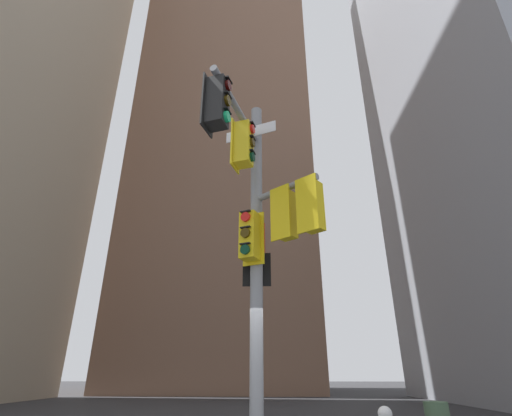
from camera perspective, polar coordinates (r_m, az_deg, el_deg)
name	(u,v)px	position (r m, az deg, el deg)	size (l,w,h in m)	color
building_mid_block	(228,161)	(38.45, -4.23, 7.18)	(15.08, 15.08, 42.25)	brown
signal_pole_assembly	(259,213)	(7.61, 0.47, -0.70)	(2.25, 2.82, 7.37)	gray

